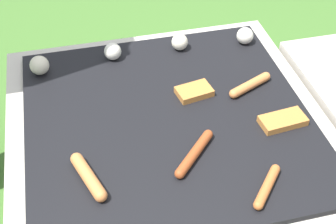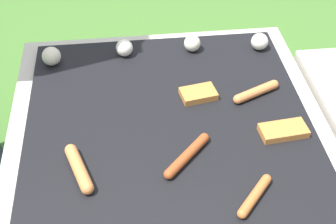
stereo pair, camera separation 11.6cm
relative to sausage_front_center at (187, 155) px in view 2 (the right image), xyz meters
name	(u,v)px [view 2 (the right image)]	position (x,y,z in m)	size (l,w,h in m)	color
ground_plane	(168,211)	(-0.03, 0.16, -0.45)	(14.00, 14.00, 0.00)	#3D6628
grill	(168,169)	(-0.03, 0.16, -0.23)	(0.88, 0.88, 0.43)	#B2AA9E
sausage_front_center	(187,155)	(0.00, 0.00, 0.00)	(0.13, 0.14, 0.03)	#93421E
sausage_mid_left	(256,92)	(0.23, 0.22, 0.00)	(0.15, 0.08, 0.03)	#C6753D
sausage_back_left	(255,196)	(0.14, -0.14, 0.00)	(0.10, 0.11, 0.02)	#B7602D
sausage_front_left	(79,168)	(-0.27, -0.02, 0.00)	(0.07, 0.16, 0.03)	#C6753D
bread_slice_left	(198,94)	(0.07, 0.23, 0.00)	(0.11, 0.08, 0.02)	#B27033
bread_slice_center	(283,131)	(0.27, 0.06, 0.00)	(0.13, 0.07, 0.02)	#B27033
mushroom_row	(152,48)	(-0.05, 0.45, 0.02)	(0.72, 0.08, 0.06)	beige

